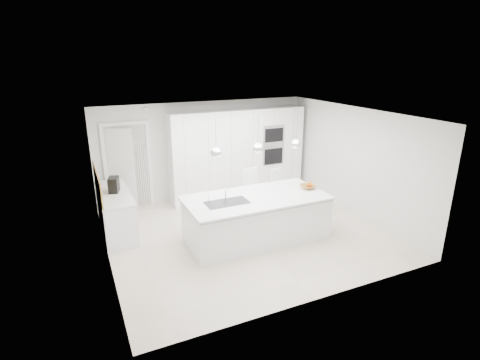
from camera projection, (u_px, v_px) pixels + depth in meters
name	position (u px, v px, depth m)	size (l,w,h in m)	color
floor	(246.00, 233.00, 7.90)	(5.50, 5.50, 0.00)	beige
wall_back	(205.00, 150.00, 9.67)	(5.50, 5.50, 0.00)	silver
wall_left	(102.00, 198.00, 6.42)	(5.00, 5.00, 0.00)	silver
ceiling	(247.00, 115.00, 7.12)	(5.50, 5.50, 0.00)	white
tall_cabinets	(238.00, 154.00, 9.76)	(3.60, 0.60, 2.30)	white
oven_stack	(274.00, 145.00, 9.78)	(0.62, 0.04, 1.05)	#A5A5A8
doorway_frame	(128.00, 168.00, 8.94)	(1.11, 0.08, 2.13)	white
hallway_door	(118.00, 170.00, 8.81)	(0.82, 0.04, 2.00)	white
radiator	(142.00, 173.00, 9.11)	(0.32, 0.04, 1.40)	white
left_base_cabinets	(116.00, 213.00, 7.83)	(0.60, 1.80, 0.86)	white
left_worktop	(114.00, 193.00, 7.69)	(0.62, 1.82, 0.04)	white
oak_backsplash	(97.00, 183.00, 7.49)	(0.02, 1.80, 0.50)	#A47A36
island_base	(257.00, 219.00, 7.55)	(2.80, 1.20, 0.86)	white
island_worktop	(256.00, 198.00, 7.45)	(2.84, 1.40, 0.04)	white
island_sink	(227.00, 206.00, 7.17)	(0.84, 0.44, 0.18)	#3F3F42
island_tap	(225.00, 192.00, 7.29)	(0.02, 0.02, 0.30)	white
pendant_left	(216.00, 153.00, 6.75)	(0.20, 0.20, 0.20)	white
pendant_mid	(258.00, 148.00, 7.09)	(0.20, 0.20, 0.20)	white
pendant_right	(296.00, 144.00, 7.42)	(0.20, 0.20, 0.20)	white
fruit_bowl	(308.00, 187.00, 7.90)	(0.32, 0.32, 0.08)	#A47A36
espresso_machine	(114.00, 185.00, 7.66)	(0.19, 0.29, 0.31)	black
bar_stool_left	(252.00, 194.00, 8.50)	(0.38, 0.53, 1.15)	white
bar_stool_right	(279.00, 192.00, 8.79)	(0.35, 0.48, 1.05)	white
apple_a	(310.00, 186.00, 7.86)	(0.09, 0.09, 0.09)	#BD2A09
apple_b	(308.00, 184.00, 7.95)	(0.08, 0.08, 0.08)	#BD2A09
banana_bunch	(309.00, 184.00, 7.87)	(0.20, 0.20, 0.03)	gold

